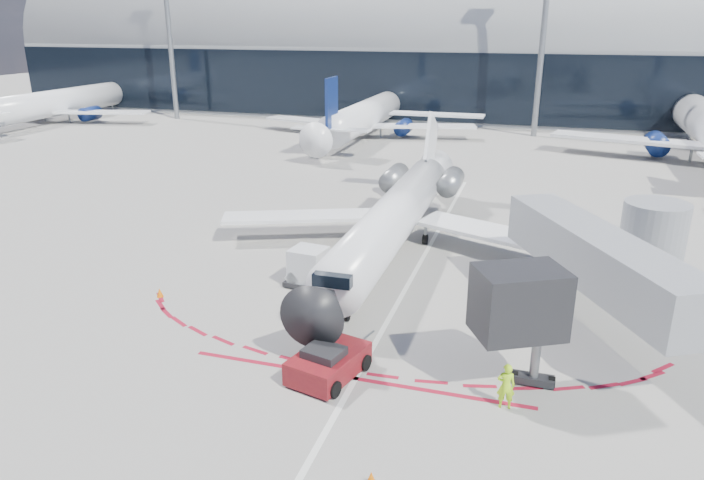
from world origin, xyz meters
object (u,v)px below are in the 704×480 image
(ramp_worker, at_px, (506,386))
(uld_container, at_px, (309,267))
(regional_jet, at_px, (398,212))
(pushback_tug, at_px, (328,362))

(ramp_worker, relative_size, uld_container, 0.75)
(regional_jet, distance_m, uld_container, 7.80)
(uld_container, bearing_deg, pushback_tug, -57.28)
(uld_container, bearing_deg, ramp_worker, -30.80)
(pushback_tug, xyz_separation_m, uld_container, (-3.99, 8.32, 0.42))
(pushback_tug, height_order, ramp_worker, ramp_worker)
(pushback_tug, bearing_deg, uld_container, 129.88)
(ramp_worker, distance_m, uld_container, 13.78)
(regional_jet, bearing_deg, pushback_tug, -87.17)
(regional_jet, relative_size, pushback_tug, 5.28)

